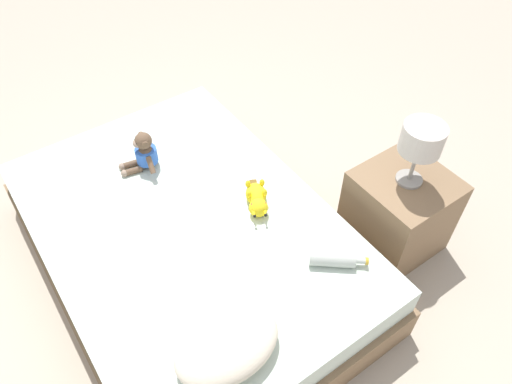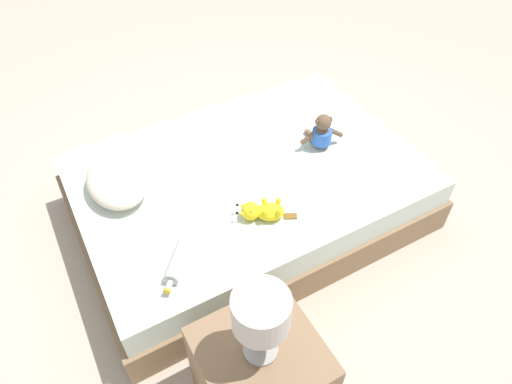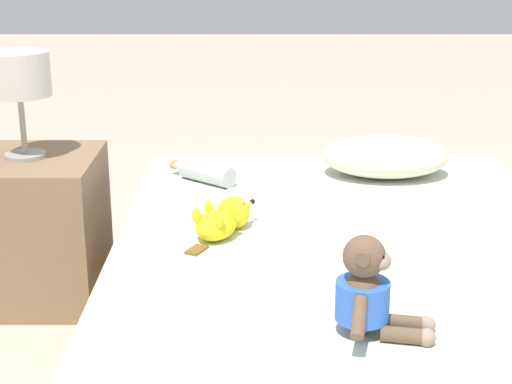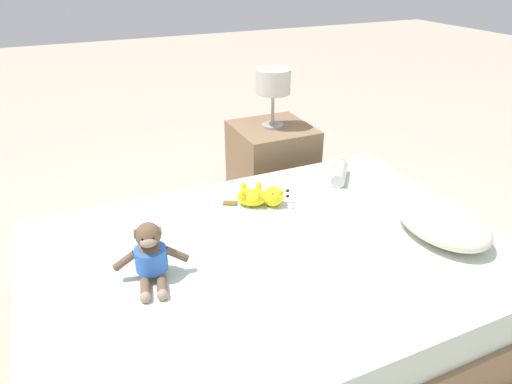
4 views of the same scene
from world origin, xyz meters
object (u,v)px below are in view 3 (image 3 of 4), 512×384
(bed, at_px, (352,312))
(nightstand, at_px, (36,228))
(pillow, at_px, (389,157))
(plush_yellow_creature, at_px, (227,219))
(plush_monkey, at_px, (371,294))
(glass_bottle, at_px, (209,172))
(bedside_lamp, at_px, (22,78))

(bed, distance_m, nightstand, 1.18)
(bed, xyz_separation_m, pillow, (0.20, 0.72, 0.27))
(pillow, xyz_separation_m, plush_yellow_creature, (-0.57, -0.60, -0.02))
(bed, distance_m, plush_monkey, 0.58)
(plush_yellow_creature, bearing_deg, plush_monkey, -60.76)
(bed, height_order, plush_yellow_creature, plush_yellow_creature)
(bed, height_order, pillow, pillow)
(plush_yellow_creature, xyz_separation_m, nightstand, (-0.69, 0.40, -0.18))
(plush_monkey, xyz_separation_m, glass_bottle, (-0.43, 1.13, -0.06))
(pillow, xyz_separation_m, plush_monkey, (-0.23, -1.22, 0.02))
(bedside_lamp, bearing_deg, pillow, 8.94)
(bed, height_order, bedside_lamp, bedside_lamp)
(plush_monkey, xyz_separation_m, bedside_lamp, (-1.04, 1.02, 0.30))
(plush_monkey, bearing_deg, bed, 87.20)
(bed, height_order, nightstand, nightstand)
(plush_monkey, distance_m, nightstand, 1.47)
(pillow, bearing_deg, plush_yellow_creature, -133.63)
(plush_yellow_creature, height_order, bedside_lamp, bedside_lamp)
(plush_monkey, bearing_deg, nightstand, 135.52)
(pillow, distance_m, plush_monkey, 1.24)
(pillow, xyz_separation_m, bedside_lamp, (-1.27, -0.20, 0.33))
(plush_monkey, distance_m, glass_bottle, 1.21)
(plush_yellow_creature, distance_m, nightstand, 0.82)
(glass_bottle, bearing_deg, bed, -54.39)
(bed, height_order, glass_bottle, glass_bottle)
(pillow, distance_m, glass_bottle, 0.66)
(plush_monkey, bearing_deg, bedside_lamp, 135.52)
(glass_bottle, bearing_deg, plush_yellow_creature, -80.69)
(bed, xyz_separation_m, plush_yellow_creature, (-0.37, 0.12, 0.25))
(glass_bottle, bearing_deg, bedside_lamp, -169.53)
(plush_monkey, relative_size, plush_yellow_creature, 0.92)
(glass_bottle, distance_m, nightstand, 0.64)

